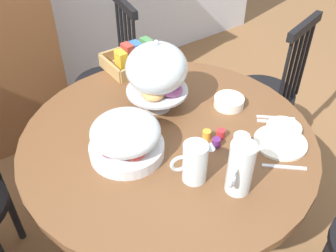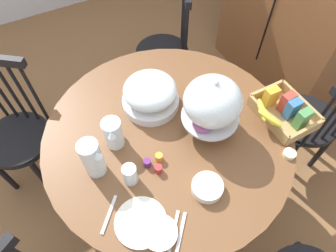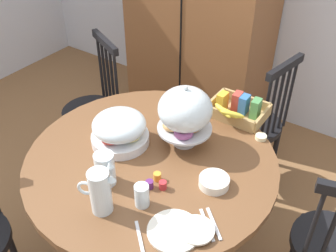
# 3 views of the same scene
# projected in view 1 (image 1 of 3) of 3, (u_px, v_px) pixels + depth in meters

# --- Properties ---
(dining_table) EXTENTS (1.26, 1.26, 0.74)m
(dining_table) POSITION_uv_depth(u_px,v_px,m) (168.00, 168.00, 1.73)
(dining_table) COLOR brown
(dining_table) RESTS_ON ground_plane
(windsor_chair_far_side) EXTENTS (0.42, 0.42, 0.97)m
(windsor_chair_far_side) POSITION_uv_depth(u_px,v_px,m) (266.00, 95.00, 2.33)
(windsor_chair_far_side) COLOR black
(windsor_chair_far_side) RESTS_ON ground_plane
(windsor_chair_host_seat) EXTENTS (0.41, 0.41, 0.97)m
(windsor_chair_host_seat) POSITION_uv_depth(u_px,v_px,m) (110.00, 83.00, 2.44)
(windsor_chair_host_seat) COLOR black
(windsor_chair_host_seat) RESTS_ON ground_plane
(pastry_stand_with_dome) EXTENTS (0.28, 0.28, 0.34)m
(pastry_stand_with_dome) POSITION_uv_depth(u_px,v_px,m) (157.00, 71.00, 1.63)
(pastry_stand_with_dome) COLOR silver
(pastry_stand_with_dome) RESTS_ON dining_table
(fruit_platter_covered) EXTENTS (0.30, 0.30, 0.18)m
(fruit_platter_covered) POSITION_uv_depth(u_px,v_px,m) (126.00, 138.00, 1.46)
(fruit_platter_covered) COLOR silver
(fruit_platter_covered) RESTS_ON dining_table
(orange_juice_pitcher) EXTENTS (0.17, 0.09, 0.17)m
(orange_juice_pitcher) POSITION_uv_depth(u_px,v_px,m) (195.00, 164.00, 1.37)
(orange_juice_pitcher) COLOR silver
(orange_juice_pitcher) RESTS_ON dining_table
(milk_pitcher) EXTENTS (0.17, 0.09, 0.21)m
(milk_pitcher) POSITION_uv_depth(u_px,v_px,m) (240.00, 170.00, 1.31)
(milk_pitcher) COLOR silver
(milk_pitcher) RESTS_ON dining_table
(cereal_basket) EXTENTS (0.32, 0.30, 0.12)m
(cereal_basket) POSITION_uv_depth(u_px,v_px,m) (135.00, 59.00, 2.02)
(cereal_basket) COLOR tan
(cereal_basket) RESTS_ON dining_table
(china_plate_large) EXTENTS (0.22, 0.22, 0.01)m
(china_plate_large) POSITION_uv_depth(u_px,v_px,m) (280.00, 142.00, 1.56)
(china_plate_large) COLOR white
(china_plate_large) RESTS_ON dining_table
(china_plate_small) EXTENTS (0.15, 0.15, 0.01)m
(china_plate_small) POSITION_uv_depth(u_px,v_px,m) (284.00, 127.00, 1.62)
(china_plate_small) COLOR white
(china_plate_small) RESTS_ON china_plate_large
(cereal_bowl) EXTENTS (0.14, 0.14, 0.04)m
(cereal_bowl) POSITION_uv_depth(u_px,v_px,m) (229.00, 102.00, 1.75)
(cereal_bowl) COLOR white
(cereal_bowl) RESTS_ON dining_table
(drinking_glass) EXTENTS (0.06, 0.06, 0.11)m
(drinking_glass) POSITION_uv_depth(u_px,v_px,m) (240.00, 146.00, 1.47)
(drinking_glass) COLOR silver
(drinking_glass) RESTS_ON dining_table
(butter_dish) EXTENTS (0.06, 0.06, 0.02)m
(butter_dish) POSITION_uv_depth(u_px,v_px,m) (179.00, 63.00, 2.05)
(butter_dish) COLOR beige
(butter_dish) RESTS_ON dining_table
(jam_jar_strawberry) EXTENTS (0.04, 0.04, 0.04)m
(jam_jar_strawberry) POSITION_uv_depth(u_px,v_px,m) (221.00, 134.00, 1.58)
(jam_jar_strawberry) COLOR #B7282D
(jam_jar_strawberry) RESTS_ON dining_table
(jam_jar_apricot) EXTENTS (0.04, 0.04, 0.04)m
(jam_jar_apricot) POSITION_uv_depth(u_px,v_px,m) (207.00, 135.00, 1.58)
(jam_jar_apricot) COLOR orange
(jam_jar_apricot) RESTS_ON dining_table
(jam_jar_grape) EXTENTS (0.04, 0.04, 0.04)m
(jam_jar_grape) POSITION_uv_depth(u_px,v_px,m) (216.00, 143.00, 1.54)
(jam_jar_grape) COLOR #5B2366
(jam_jar_grape) RESTS_ON dining_table
(table_knife) EXTENTS (0.14, 0.12, 0.01)m
(table_knife) POSITION_uv_depth(u_px,v_px,m) (276.00, 122.00, 1.67)
(table_knife) COLOR silver
(table_knife) RESTS_ON dining_table
(dinner_fork) EXTENTS (0.14, 0.12, 0.01)m
(dinner_fork) POSITION_uv_depth(u_px,v_px,m) (276.00, 118.00, 1.69)
(dinner_fork) COLOR silver
(dinner_fork) RESTS_ON dining_table
(soup_spoon) EXTENTS (0.14, 0.12, 0.01)m
(soup_spoon) POSITION_uv_depth(u_px,v_px,m) (284.00, 167.00, 1.46)
(soup_spoon) COLOR silver
(soup_spoon) RESTS_ON dining_table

